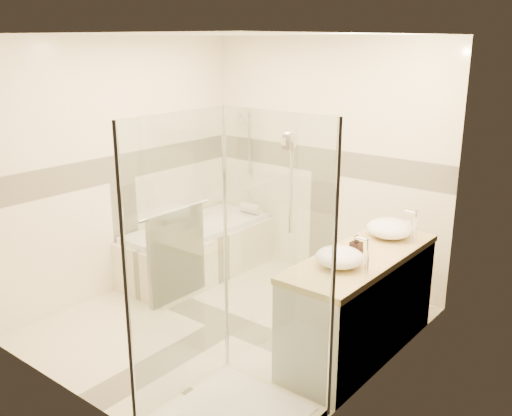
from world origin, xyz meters
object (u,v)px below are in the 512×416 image
Objects in this scene: bathtub at (198,247)px; shower_enclosure at (227,348)px; vanity at (360,304)px; amenity_bottle_b at (357,247)px; vessel_sink_far at (340,257)px; vessel_sink_near at (390,228)px; amenity_bottle_a at (356,246)px.

shower_enclosure is (1.86, -1.62, 0.20)m from bathtub.
shower_enclosure reaches higher than bathtub.
amenity_bottle_b is (-0.02, -0.06, 0.50)m from vanity.
bathtub is 2.47m from shower_enclosure.
shower_enclosure reaches higher than vessel_sink_far.
vessel_sink_near is 2.24× the size of amenity_bottle_a.
vanity is 0.50m from amenity_bottle_b.
vanity is 9.22× the size of amenity_bottle_a.
vanity is 4.11× the size of vessel_sink_near.
amenity_bottle_a is at bearing -105.66° from vanity.
vessel_sink_near is at bearing 90.00° from vessel_sink_far.
vessel_sink_near is at bearing 4.18° from bathtub.
amenity_bottle_a is at bearing 90.00° from vessel_sink_far.
amenity_bottle_a is at bearing -11.19° from bathtub.
amenity_bottle_b is at bearing 90.00° from amenity_bottle_a.
shower_enclosure is 11.61× the size of amenity_bottle_a.
vessel_sink_far is at bearing -90.00° from vessel_sink_near.
vessel_sink_near is (0.27, 1.78, 0.42)m from shower_enclosure.
amenity_bottle_b is at bearing -107.34° from vanity.
vessel_sink_far is (0.00, -0.82, -0.01)m from vessel_sink_near.
amenity_bottle_a reaches higher than bathtub.
vessel_sink_far reaches higher than bathtub.
amenity_bottle_b reaches higher than vessel_sink_far.
amenity_bottle_a is 1.21× the size of amenity_bottle_b.
bathtub is 2.18m from vanity.
amenity_bottle_b is (0.00, 0.26, 0.00)m from vessel_sink_far.
amenity_bottle_b is at bearing 77.26° from shower_enclosure.
vessel_sink_near is 1.10× the size of vessel_sink_far.
amenity_bottle_a reaches higher than vanity.
vanity is 0.71m from vessel_sink_near.
bathtub is 1.05× the size of vanity.
shower_enclosure is 1.31m from amenity_bottle_b.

